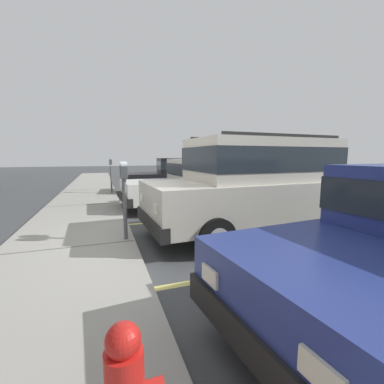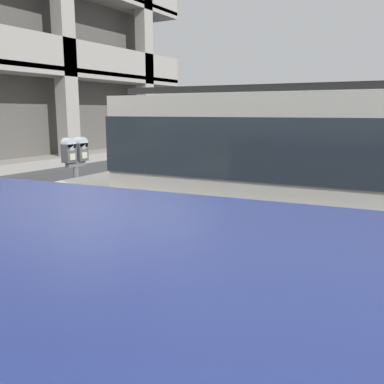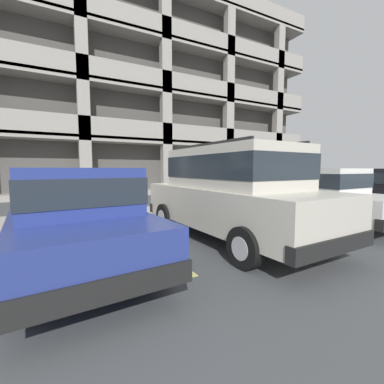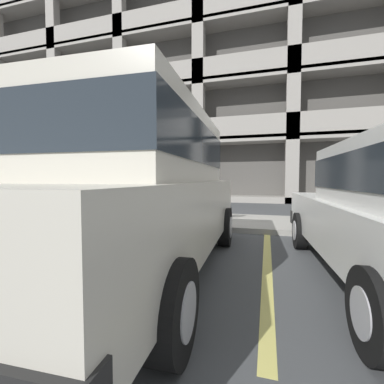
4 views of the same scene
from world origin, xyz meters
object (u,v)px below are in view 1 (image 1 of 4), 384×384
(blue_coupe, at_px, (177,174))
(parking_meter_far, at_px, (111,170))
(silver_suv, at_px, (259,182))
(parking_meter_near, at_px, (124,182))
(dark_hatchback, at_px, (198,182))

(blue_coupe, height_order, parking_meter_far, parking_meter_far)
(parking_meter_far, bearing_deg, silver_suv, -156.83)
(parking_meter_near, bearing_deg, blue_coupe, -23.81)
(dark_hatchback, height_order, blue_coupe, same)
(silver_suv, relative_size, blue_coupe, 1.06)
(silver_suv, height_order, parking_meter_near, silver_suv)
(blue_coupe, bearing_deg, parking_meter_near, 160.85)
(silver_suv, xyz_separation_m, parking_meter_near, (0.11, 2.76, 0.09))
(parking_meter_far, bearing_deg, parking_meter_near, -179.85)
(silver_suv, bearing_deg, parking_meter_near, 85.19)
(silver_suv, height_order, parking_meter_far, silver_suv)
(silver_suv, distance_m, blue_coupe, 6.43)
(blue_coupe, relative_size, parking_meter_near, 3.26)
(silver_suv, xyz_separation_m, blue_coupe, (6.43, -0.03, -0.27))
(dark_hatchback, xyz_separation_m, blue_coupe, (3.46, -0.29, 0.00))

